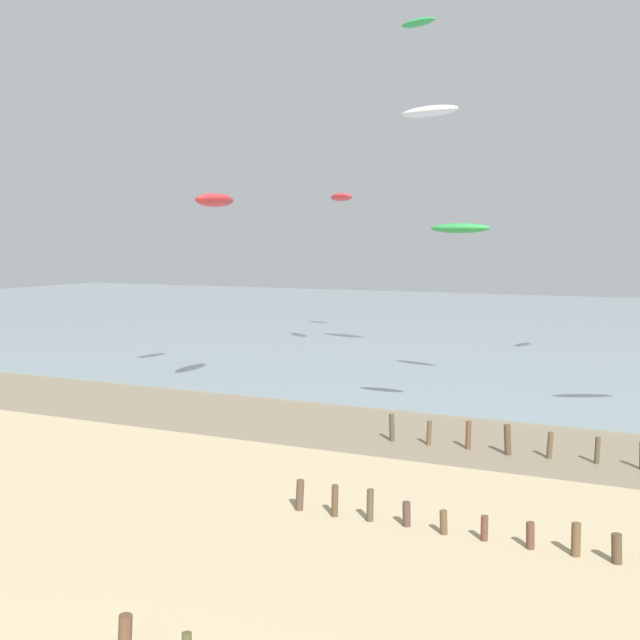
% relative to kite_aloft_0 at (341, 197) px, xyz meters
% --- Properties ---
extents(wet_sand_strip, '(120.00, 6.65, 0.01)m').
position_rel_kite_aloft_0_xyz_m(wet_sand_strip, '(10.88, -16.48, -9.21)').
color(wet_sand_strip, '#84755B').
rests_on(wet_sand_strip, ground).
extents(sea, '(160.00, 70.00, 0.10)m').
position_rel_kite_aloft_0_xyz_m(sea, '(10.88, 21.85, -9.16)').
color(sea, '#7F939E').
rests_on(sea, ground).
extents(groyne_mid, '(14.11, 0.37, 0.79)m').
position_rel_kite_aloft_0_xyz_m(groyne_mid, '(17.06, -25.16, -8.87)').
color(groyne_mid, brown).
rests_on(groyne_mid, ground).
extents(kite_aloft_0, '(2.50, 2.47, 0.58)m').
position_rel_kite_aloft_0_xyz_m(kite_aloft_0, '(0.00, 0.00, 0.00)').
color(kite_aloft_0, red).
extents(kite_aloft_2, '(2.16, 0.82, 0.41)m').
position_rel_kite_aloft_0_xyz_m(kite_aloft_2, '(11.27, -15.22, -2.11)').
color(kite_aloft_2, green).
extents(kite_aloft_6, '(3.57, 1.94, 0.55)m').
position_rel_kite_aloft_0_xyz_m(kite_aloft_6, '(5.94, -2.15, 4.14)').
color(kite_aloft_6, white).
extents(kite_aloft_7, '(1.49, 3.17, 0.70)m').
position_rel_kite_aloft_0_xyz_m(kite_aloft_7, '(0.97, -14.81, -0.90)').
color(kite_aloft_7, red).
extents(kite_aloft_9, '(2.42, 1.53, 0.43)m').
position_rel_kite_aloft_0_xyz_m(kite_aloft_9, '(4.18, 1.09, 9.58)').
color(kite_aloft_9, green).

